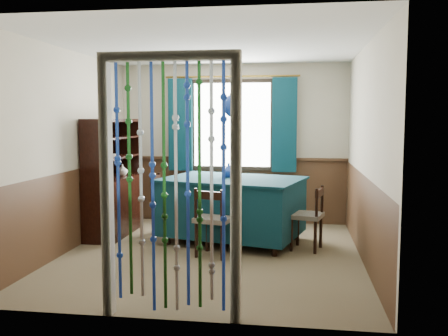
% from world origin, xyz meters
% --- Properties ---
extents(floor, '(4.00, 4.00, 0.00)m').
position_xyz_m(floor, '(0.00, 0.00, 0.00)').
color(floor, brown).
rests_on(floor, ground).
extents(ceiling, '(4.00, 4.00, 0.00)m').
position_xyz_m(ceiling, '(0.00, 0.00, 2.50)').
color(ceiling, silver).
rests_on(ceiling, ground).
extents(wall_back, '(3.60, 0.00, 3.60)m').
position_xyz_m(wall_back, '(0.00, 2.00, 1.25)').
color(wall_back, '#BDB39A').
rests_on(wall_back, ground).
extents(wall_front, '(3.60, 0.00, 3.60)m').
position_xyz_m(wall_front, '(0.00, -2.00, 1.25)').
color(wall_front, '#BDB39A').
rests_on(wall_front, ground).
extents(wall_left, '(0.00, 4.00, 4.00)m').
position_xyz_m(wall_left, '(-1.80, 0.00, 1.25)').
color(wall_left, '#BDB39A').
rests_on(wall_left, ground).
extents(wall_right, '(0.00, 4.00, 4.00)m').
position_xyz_m(wall_right, '(1.80, 0.00, 1.25)').
color(wall_right, '#BDB39A').
rests_on(wall_right, ground).
extents(wainscot_back, '(3.60, 0.00, 3.60)m').
position_xyz_m(wainscot_back, '(0.00, 1.99, 0.50)').
color(wainscot_back, '#462C1A').
rests_on(wainscot_back, ground).
extents(wainscot_front, '(3.60, 0.00, 3.60)m').
position_xyz_m(wainscot_front, '(0.00, -1.99, 0.50)').
color(wainscot_front, '#462C1A').
rests_on(wainscot_front, ground).
extents(wainscot_left, '(0.00, 4.00, 4.00)m').
position_xyz_m(wainscot_left, '(-1.79, 0.00, 0.50)').
color(wainscot_left, '#462C1A').
rests_on(wainscot_left, ground).
extents(wainscot_right, '(0.00, 4.00, 4.00)m').
position_xyz_m(wainscot_right, '(1.79, 0.00, 0.50)').
color(wainscot_right, '#462C1A').
rests_on(wainscot_right, ground).
extents(window, '(1.32, 0.12, 1.42)m').
position_xyz_m(window, '(0.00, 1.95, 1.55)').
color(window, black).
rests_on(window, wall_back).
extents(doorway, '(1.16, 0.12, 2.18)m').
position_xyz_m(doorway, '(0.00, -1.94, 1.05)').
color(doorway, silver).
rests_on(doorway, ground).
extents(dining_table, '(2.04, 1.64, 0.86)m').
position_xyz_m(dining_table, '(0.17, 0.67, 0.49)').
color(dining_table, '#0B2D39').
rests_on(dining_table, floor).
extents(chair_near, '(0.49, 0.48, 0.83)m').
position_xyz_m(chair_near, '(0.04, -0.07, 0.44)').
color(chair_near, black).
rests_on(chair_near, floor).
extents(chair_far, '(0.44, 0.42, 0.80)m').
position_xyz_m(chair_far, '(0.41, 1.40, 0.43)').
color(chair_far, black).
rests_on(chair_far, floor).
extents(chair_left, '(0.42, 0.43, 0.87)m').
position_xyz_m(chair_left, '(-0.81, 0.91, 0.46)').
color(chair_left, black).
rests_on(chair_left, floor).
extents(chair_right, '(0.47, 0.48, 0.81)m').
position_xyz_m(chair_right, '(1.17, 0.40, 0.43)').
color(chair_right, black).
rests_on(chair_right, floor).
extents(sideboard, '(0.45, 1.26, 1.64)m').
position_xyz_m(sideboard, '(-1.56, 0.86, 0.58)').
color(sideboard, black).
rests_on(sideboard, floor).
extents(pendant_lamp, '(0.24, 0.24, 0.83)m').
position_xyz_m(pendant_lamp, '(0.17, 0.67, 1.82)').
color(pendant_lamp, olive).
rests_on(pendant_lamp, ceiling).
extents(vase_table, '(0.18, 0.18, 0.17)m').
position_xyz_m(vase_table, '(0.11, 0.79, 0.95)').
color(vase_table, navy).
rests_on(vase_table, dining_table).
extents(bowl_shelf, '(0.26, 0.26, 0.05)m').
position_xyz_m(bowl_shelf, '(-1.50, 0.60, 1.15)').
color(bowl_shelf, beige).
rests_on(bowl_shelf, sideboard).
extents(vase_sideboard, '(0.23, 0.23, 0.18)m').
position_xyz_m(vase_sideboard, '(-1.50, 1.08, 0.91)').
color(vase_sideboard, beige).
rests_on(vase_sideboard, sideboard).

